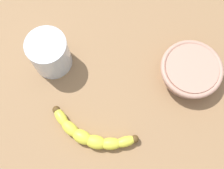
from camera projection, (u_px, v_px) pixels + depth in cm
name	position (u px, v px, depth cm)	size (l,w,h in cm)	color
wooden_tabletop	(125.00, 82.00, 69.43)	(120.00, 120.00, 3.00)	olive
banana	(91.00, 135.00, 62.29)	(18.42, 12.11, 3.04)	yellow
smoothie_glass	(50.00, 54.00, 65.34)	(9.25, 9.25, 9.56)	silver
ceramic_bowl	(190.00, 71.00, 65.68)	(14.41, 14.41, 4.88)	tan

